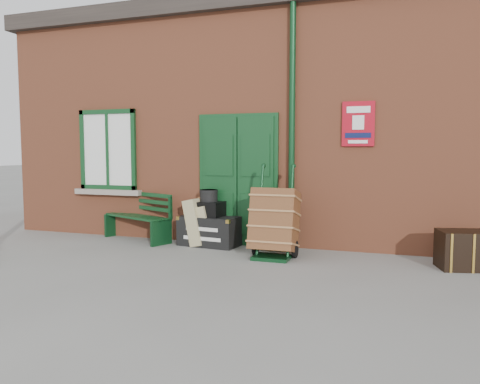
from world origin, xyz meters
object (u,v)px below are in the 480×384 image
at_px(houdini_trunk, 210,231).
at_px(dark_trunk, 467,250).
at_px(bench, 140,215).
at_px(porter_trolley, 274,222).

height_order(houdini_trunk, dark_trunk, dark_trunk).
bearing_deg(houdini_trunk, bench, -175.86).
relative_size(bench, houdini_trunk, 1.49).
distance_m(porter_trolley, dark_trunk, 2.71).
bearing_deg(porter_trolley, houdini_trunk, 157.70).
bearing_deg(bench, porter_trolley, 10.20).
bearing_deg(bench, houdini_trunk, 19.78).
bearing_deg(porter_trolley, bench, 167.54).
xyz_separation_m(bench, houdini_trunk, (1.42, -0.07, -0.20)).
relative_size(bench, dark_trunk, 2.05).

